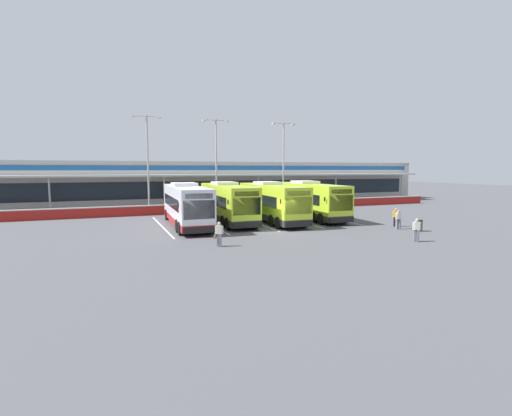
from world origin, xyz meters
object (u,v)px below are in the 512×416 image
Objects in this scene: pedestrian_near_bin at (417,229)px; lamp_post_centre at (216,158)px; pedestrian_in_dark_coat at (396,217)px; pedestrian_child at (398,219)px; coach_bus_centre at (271,203)px; litter_bin at (419,226)px; coach_bus_right_centre at (309,201)px; pedestrian_with_handbag at (219,233)px; lamp_post_west at (148,158)px; coach_bus_left_centre at (227,203)px; coach_bus_leftmost at (186,206)px; lamp_post_east at (283,159)px.

lamp_post_centre is at bearing 106.20° from pedestrian_near_bin.
pedestrian_in_dark_coat is 1.00× the size of pedestrian_child.
litter_bin is (8.62, -9.92, -1.32)m from coach_bus_centre.
coach_bus_right_centre is 13.17× the size of litter_bin.
coach_bus_right_centre is 9.74m from pedestrian_child.
pedestrian_near_bin is (13.11, -3.58, 0.02)m from pedestrian_with_handbag.
lamp_post_west is (-15.25, 24.42, 5.42)m from pedestrian_near_bin.
coach_bus_right_centre is at bearing 116.79° from pedestrian_in_dark_coat.
pedestrian_near_bin is at bearing -57.18° from coach_bus_left_centre.
coach_bus_centre is 14.12m from pedestrian_near_bin.
pedestrian_child is at bearing 117.62° from litter_bin.
coach_bus_centre is at bearing -14.72° from coach_bus_left_centre.
coach_bus_leftmost is 12.22m from lamp_post_west.
coach_bus_right_centre is 7.56× the size of pedestrian_child.
pedestrian_with_handbag is at bearing 164.74° from pedestrian_near_bin.
lamp_post_centre reaches higher than coach_bus_centre.
lamp_post_west reaches higher than pedestrian_in_dark_coat.
pedestrian_near_bin is at bearing -120.33° from pedestrian_child.
pedestrian_with_handbag and pedestrian_in_dark_coat have the same top height.
litter_bin is (4.02, -10.63, -1.32)m from coach_bus_right_centre.
lamp_post_centre reaches higher than pedestrian_in_dark_coat.
coach_bus_left_centre is 4.23m from coach_bus_centre.
pedestrian_in_dark_coat is at bearing -23.65° from coach_bus_leftmost.
lamp_post_west is 28.92m from litter_bin.
coach_bus_leftmost is 1.00× the size of coach_bus_left_centre.
coach_bus_right_centre is 13.90m from pedestrian_near_bin.
lamp_post_east reaches higher than litter_bin.
lamp_post_west is (-14.78, 10.56, 4.50)m from coach_bus_right_centre.
coach_bus_left_centre is at bearing -100.72° from lamp_post_centre.
pedestrian_with_handbag is 1.74× the size of litter_bin.
pedestrian_child is 1.73m from litter_bin.
coach_bus_centre reaches higher than pedestrian_in_dark_coat.
pedestrian_with_handbag is 26.16m from lamp_post_east.
lamp_post_west reaches higher than pedestrian_child.
lamp_post_west reaches higher than coach_bus_centre.
coach_bus_left_centre is 1.00× the size of coach_bus_right_centre.
coach_bus_left_centre is at bearing 146.74° from pedestrian_in_dark_coat.
coach_bus_leftmost is at bearing 152.01° from pedestrian_child.
coach_bus_right_centre is 1.11× the size of lamp_post_west.
lamp_post_east reaches higher than coach_bus_centre.
lamp_post_east is (-1.01, 19.69, 5.42)m from pedestrian_child.
pedestrian_near_bin is at bearing -58.01° from lamp_post_west.
pedestrian_child is at bearing -124.76° from pedestrian_in_dark_coat.
litter_bin is at bearing 42.38° from pedestrian_near_bin.
pedestrian_in_dark_coat is 0.15× the size of lamp_post_centre.
coach_bus_right_centre is at bearing -2.35° from coach_bus_left_centre.
coach_bus_right_centre is (4.60, 0.72, 0.00)m from coach_bus_centre.
coach_bus_right_centre reaches higher than pedestrian_child.
lamp_post_west is at bearing 132.06° from coach_bus_centre.
lamp_post_east reaches higher than coach_bus_left_centre.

